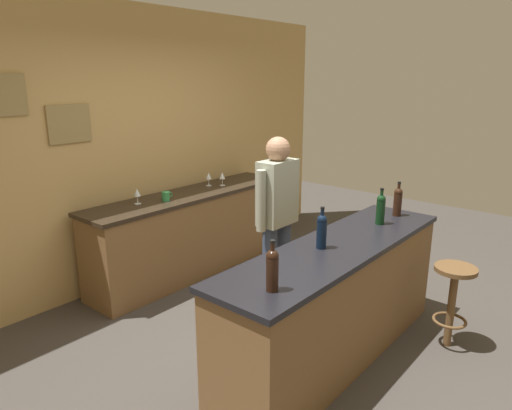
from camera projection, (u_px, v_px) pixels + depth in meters
name	position (u px, v px, depth m)	size (l,w,h in m)	color
ground_plane	(291.00, 337.00, 3.86)	(10.00, 10.00, 0.00)	#423D38
back_wall	(134.00, 147.00, 4.74)	(6.00, 0.09, 2.80)	tan
bar_counter	(335.00, 302.00, 3.49)	(2.35, 0.60, 0.92)	brown
side_counter	(192.00, 232.00, 5.06)	(2.47, 0.56, 0.90)	brown
bartender	(277.00, 215.00, 4.02)	(0.52, 0.21, 1.62)	#384766
bar_stool	(453.00, 293.00, 3.63)	(0.32, 0.32, 0.68)	brown
wine_bottle_a	(272.00, 269.00, 2.60)	(0.07, 0.07, 0.31)	black
wine_bottle_b	(322.00, 230.00, 3.26)	(0.07, 0.07, 0.31)	black
wine_bottle_c	(381.00, 208.00, 3.80)	(0.07, 0.07, 0.31)	black
wine_bottle_d	(398.00, 201.00, 4.03)	(0.07, 0.07, 0.31)	black
wine_glass_a	(137.00, 193.00, 4.48)	(0.07, 0.07, 0.16)	silver
wine_glass_b	(209.00, 176.00, 5.23)	(0.07, 0.07, 0.16)	silver
wine_glass_c	(222.00, 176.00, 5.24)	(0.07, 0.07, 0.16)	silver
coffee_mug	(166.00, 196.00, 4.61)	(0.12, 0.08, 0.09)	#338C4C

